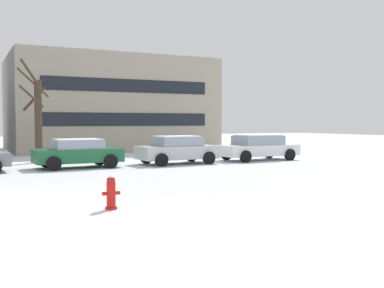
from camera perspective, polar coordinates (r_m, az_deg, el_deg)
The scene contains 6 objects.
fire_hydrant at distance 11.46m, azimuth -9.98°, elevation -5.87°, with size 0.44×0.30×0.84m.
parked_car_green at distance 22.03m, azimuth -13.92°, elevation -1.07°, with size 4.00×2.09×1.35m.
parked_car_silver at distance 23.45m, azimuth -1.83°, elevation -0.68°, with size 4.09×2.21×1.43m.
parked_car_white at distance 25.98m, azimuth 8.16°, elevation -0.38°, with size 4.64×2.20×1.43m.
tree_far_mid at distance 25.51m, azimuth -18.57°, elevation 3.26°, with size 1.65×1.85×5.41m.
building_far_right at distance 37.14m, azimuth -10.37°, elevation 4.82°, with size 14.72×10.54×7.04m.
Camera 1 is at (-0.53, -12.88, 2.13)m, focal length 43.13 mm.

